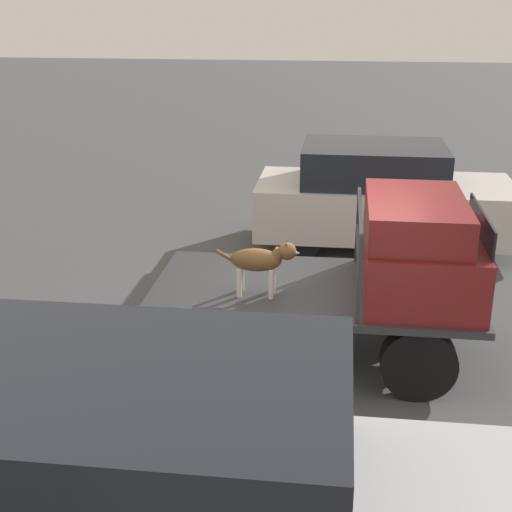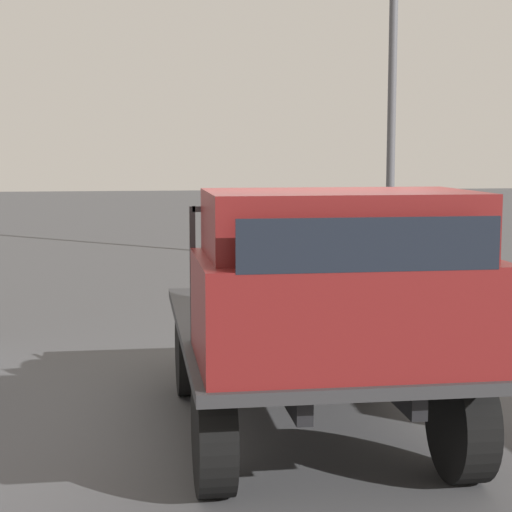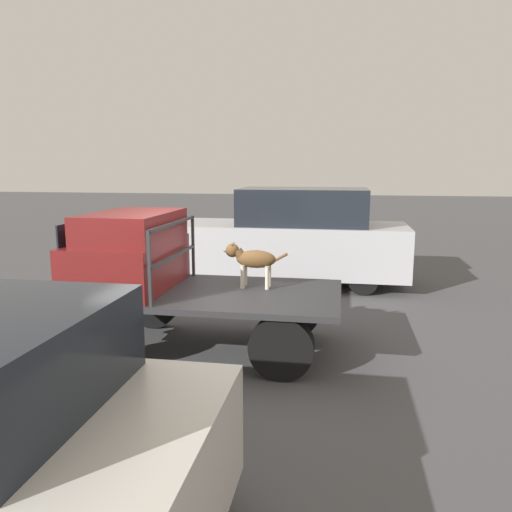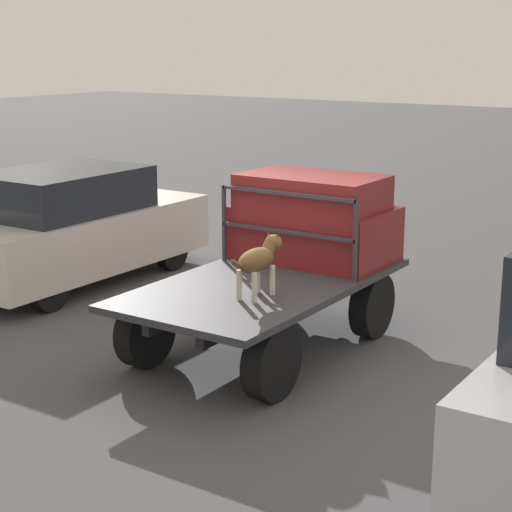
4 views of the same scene
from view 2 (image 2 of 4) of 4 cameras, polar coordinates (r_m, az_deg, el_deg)
The scene contains 5 objects.
ground_plane at distance 6.96m, azimuth 3.30°, elevation -11.52°, with size 80.00×80.00×0.00m, color #474749.
flatbed_truck at distance 6.78m, azimuth 3.34°, elevation -6.58°, with size 3.71×1.99×0.87m.
truck_cab at distance 5.53m, azimuth 5.77°, elevation -1.65°, with size 1.25×1.87×1.09m.
truck_headboard at distance 6.16m, azimuth 4.29°, elevation 0.35°, with size 0.04×1.87×0.96m.
dog at distance 7.16m, azimuth 0.08°, elevation -0.42°, with size 0.94×0.26×0.67m.
Camera 2 is at (6.46, -1.32, 2.22)m, focal length 60.00 mm.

